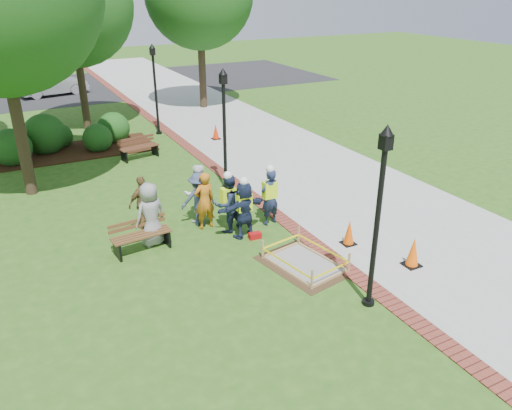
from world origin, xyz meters
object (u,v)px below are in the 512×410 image
hivis_worker_b (270,195)px  hivis_worker_c (228,202)px  lamp_near (379,206)px  wet_concrete_pad (305,257)px  hivis_worker_a (244,208)px  cone_front (413,253)px  bench_near (142,242)px

hivis_worker_b → hivis_worker_c: bearing=174.1°
lamp_near → wet_concrete_pad: bearing=99.8°
wet_concrete_pad → hivis_worker_a: size_ratio=1.39×
cone_front → lamp_near: (-2.09, -0.82, 2.08)m
bench_near → hivis_worker_a: hivis_worker_a is taller
wet_concrete_pad → hivis_worker_b: 2.72m
lamp_near → hivis_worker_a: 4.75m
lamp_near → hivis_worker_b: lamp_near is taller
cone_front → hivis_worker_c: 5.33m
cone_front → lamp_near: size_ratio=0.20×
cone_front → hivis_worker_a: hivis_worker_a is taller
hivis_worker_a → hivis_worker_b: bearing=20.6°
hivis_worker_b → bench_near: bearing=178.3°
bench_near → cone_front: bearing=-33.9°
cone_front → hivis_worker_a: size_ratio=0.45×
hivis_worker_b → hivis_worker_a: bearing=-159.4°
hivis_worker_c → lamp_near: bearing=-75.1°
hivis_worker_a → hivis_worker_b: hivis_worker_b is taller
lamp_near → hivis_worker_c: lamp_near is taller
bench_near → hivis_worker_c: size_ratio=0.89×
wet_concrete_pad → hivis_worker_c: hivis_worker_c is taller
wet_concrete_pad → bench_near: (-3.57, 2.71, 0.05)m
cone_front → lamp_near: lamp_near is taller
hivis_worker_b → wet_concrete_pad: bearing=-98.3°
hivis_worker_a → hivis_worker_c: size_ratio=0.98×
bench_near → hivis_worker_a: size_ratio=0.91×
lamp_near → hivis_worker_b: 5.00m
hivis_worker_c → hivis_worker_a: bearing=-64.8°
hivis_worker_a → hivis_worker_c: bearing=115.2°
wet_concrete_pad → hivis_worker_c: bearing=108.8°
bench_near → hivis_worker_c: (2.64, 0.02, 0.66)m
bench_near → hivis_worker_b: (3.95, -0.11, 0.66)m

